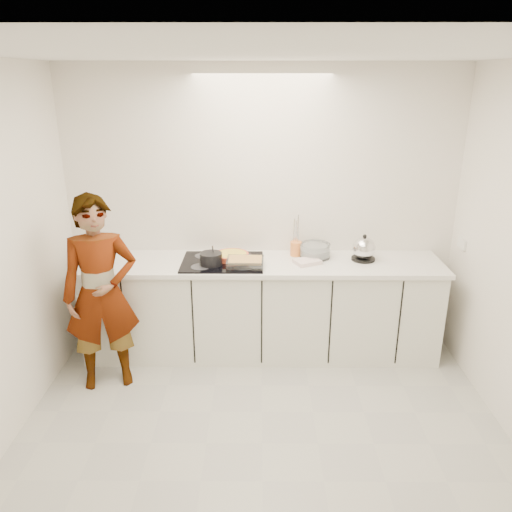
{
  "coord_description": "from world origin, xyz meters",
  "views": [
    {
      "loc": [
        -0.03,
        -2.9,
        2.48
      ],
      "look_at": [
        -0.05,
        1.05,
        1.05
      ],
      "focal_mm": 35.0,
      "sensor_mm": 36.0,
      "label": 1
    }
  ],
  "objects_px": {
    "tart_dish": "(232,256)",
    "utensil_crock": "(296,249)",
    "cook": "(101,294)",
    "kettle": "(364,249)",
    "mixing_bowl": "(315,251)",
    "hob": "(223,262)",
    "baking_dish": "(245,262)",
    "saucepan": "(211,259)"
  },
  "relations": [
    {
      "from": "tart_dish",
      "to": "cook",
      "type": "relative_size",
      "value": 0.19
    },
    {
      "from": "hob",
      "to": "baking_dish",
      "type": "height_order",
      "value": "baking_dish"
    },
    {
      "from": "hob",
      "to": "mixing_bowl",
      "type": "height_order",
      "value": "mixing_bowl"
    },
    {
      "from": "utensil_crock",
      "to": "baking_dish",
      "type": "bearing_deg",
      "value": -146.99
    },
    {
      "from": "saucepan",
      "to": "baking_dish",
      "type": "distance_m",
      "value": 0.3
    },
    {
      "from": "baking_dish",
      "to": "mixing_bowl",
      "type": "relative_size",
      "value": 0.89
    },
    {
      "from": "saucepan",
      "to": "mixing_bowl",
      "type": "height_order",
      "value": "saucepan"
    },
    {
      "from": "saucepan",
      "to": "kettle",
      "type": "xyz_separation_m",
      "value": [
        1.36,
        0.16,
        0.03
      ]
    },
    {
      "from": "hob",
      "to": "cook",
      "type": "relative_size",
      "value": 0.44
    },
    {
      "from": "hob",
      "to": "utensil_crock",
      "type": "height_order",
      "value": "utensil_crock"
    },
    {
      "from": "hob",
      "to": "saucepan",
      "type": "relative_size",
      "value": 2.83
    },
    {
      "from": "utensil_crock",
      "to": "cook",
      "type": "bearing_deg",
      "value": -157.17
    },
    {
      "from": "tart_dish",
      "to": "saucepan",
      "type": "distance_m",
      "value": 0.23
    },
    {
      "from": "hob",
      "to": "baking_dish",
      "type": "relative_size",
      "value": 2.21
    },
    {
      "from": "saucepan",
      "to": "mixing_bowl",
      "type": "bearing_deg",
      "value": 14.22
    },
    {
      "from": "mixing_bowl",
      "to": "utensil_crock",
      "type": "xyz_separation_m",
      "value": [
        -0.17,
        0.05,
        0.01
      ]
    },
    {
      "from": "saucepan",
      "to": "cook",
      "type": "xyz_separation_m",
      "value": [
        -0.86,
        -0.4,
        -0.16
      ]
    },
    {
      "from": "utensil_crock",
      "to": "tart_dish",
      "type": "bearing_deg",
      "value": -167.86
    },
    {
      "from": "mixing_bowl",
      "to": "utensil_crock",
      "type": "bearing_deg",
      "value": 165.31
    },
    {
      "from": "saucepan",
      "to": "cook",
      "type": "relative_size",
      "value": 0.15
    },
    {
      "from": "tart_dish",
      "to": "cook",
      "type": "xyz_separation_m",
      "value": [
        -1.03,
        -0.56,
        -0.13
      ]
    },
    {
      "from": "cook",
      "to": "kettle",
      "type": "bearing_deg",
      "value": -1.61
    },
    {
      "from": "hob",
      "to": "kettle",
      "type": "relative_size",
      "value": 2.7
    },
    {
      "from": "hob",
      "to": "kettle",
      "type": "xyz_separation_m",
      "value": [
        1.27,
        0.08,
        0.1
      ]
    },
    {
      "from": "hob",
      "to": "mixing_bowl",
      "type": "distance_m",
      "value": 0.85
    },
    {
      "from": "tart_dish",
      "to": "baking_dish",
      "type": "height_order",
      "value": "baking_dish"
    },
    {
      "from": "saucepan",
      "to": "utensil_crock",
      "type": "bearing_deg",
      "value": 20.33
    },
    {
      "from": "baking_dish",
      "to": "kettle",
      "type": "relative_size",
      "value": 1.22
    },
    {
      "from": "kettle",
      "to": "baking_dish",
      "type": "bearing_deg",
      "value": -170.31
    },
    {
      "from": "saucepan",
      "to": "baking_dish",
      "type": "xyz_separation_m",
      "value": [
        0.3,
        -0.02,
        -0.02
      ]
    },
    {
      "from": "utensil_crock",
      "to": "mixing_bowl",
      "type": "bearing_deg",
      "value": -14.69
    },
    {
      "from": "mixing_bowl",
      "to": "kettle",
      "type": "xyz_separation_m",
      "value": [
        0.43,
        -0.07,
        0.04
      ]
    },
    {
      "from": "saucepan",
      "to": "kettle",
      "type": "relative_size",
      "value": 0.95
    },
    {
      "from": "baking_dish",
      "to": "mixing_bowl",
      "type": "bearing_deg",
      "value": 21.86
    },
    {
      "from": "mixing_bowl",
      "to": "utensil_crock",
      "type": "distance_m",
      "value": 0.18
    },
    {
      "from": "tart_dish",
      "to": "cook",
      "type": "bearing_deg",
      "value": -151.71
    },
    {
      "from": "kettle",
      "to": "cook",
      "type": "relative_size",
      "value": 0.16
    },
    {
      "from": "kettle",
      "to": "utensil_crock",
      "type": "bearing_deg",
      "value": 168.92
    },
    {
      "from": "tart_dish",
      "to": "kettle",
      "type": "height_order",
      "value": "kettle"
    },
    {
      "from": "saucepan",
      "to": "cook",
      "type": "distance_m",
      "value": 0.96
    },
    {
      "from": "tart_dish",
      "to": "kettle",
      "type": "relative_size",
      "value": 1.18
    },
    {
      "from": "tart_dish",
      "to": "utensil_crock",
      "type": "height_order",
      "value": "utensil_crock"
    }
  ]
}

